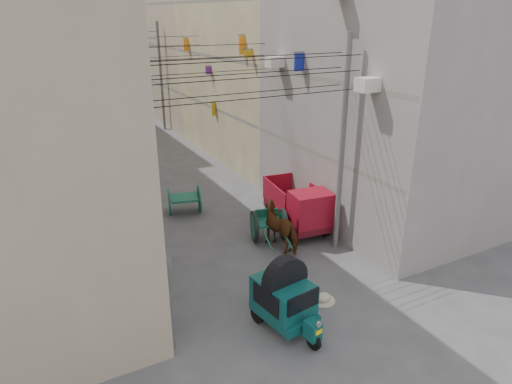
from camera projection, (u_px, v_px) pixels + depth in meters
ground at (365, 379)px, 11.46m from camera, size 140.00×140.00×0.00m
building_row_right at (186, 38)px, 40.61m from camera, size 8.00×62.00×14.00m
end_cap_building at (53, 29)px, 63.28m from camera, size 22.00×10.00×13.00m
shutters_left at (113, 208)px, 17.72m from camera, size 0.18×14.40×2.88m
signboards at (135, 103)px, 27.99m from camera, size 8.22×40.52×5.67m
ac_units at (321, 46)px, 16.62m from camera, size 0.70×6.55×3.35m
utility_poles at (157, 106)px, 23.96m from camera, size 7.40×22.20×8.00m
overhead_cables at (168, 55)px, 20.80m from camera, size 7.40×22.52×1.12m
auto_rickshaw at (285, 296)px, 13.06m from camera, size 1.63×2.51×1.72m
tonga_cart at (269, 225)px, 18.25m from camera, size 1.83×3.00×1.27m
mini_truck at (301, 210)px, 18.89m from camera, size 2.04×3.79×2.03m
second_cart at (184, 199)px, 20.74m from camera, size 1.70×1.58×1.26m
feed_sack at (323, 297)px, 14.54m from camera, size 0.50×0.40×0.25m
horse at (282, 226)px, 17.67m from camera, size 1.36×2.18×1.71m
distant_car_white at (113, 129)px, 33.59m from camera, size 2.21×3.71×1.18m
distant_car_grey at (128, 106)px, 41.61m from camera, size 1.56×3.68×1.18m
distant_car_green at (91, 118)px, 37.04m from camera, size 2.16×4.05×1.12m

